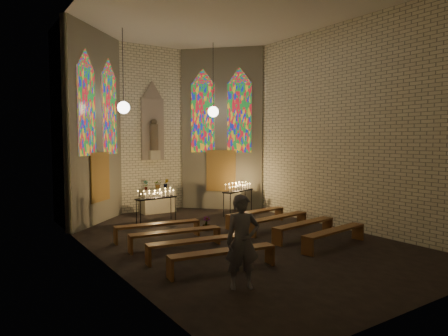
{
  "coord_description": "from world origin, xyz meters",
  "views": [
    {
      "loc": [
        -6.91,
        -9.89,
        3.03
      ],
      "look_at": [
        0.22,
        0.79,
        2.13
      ],
      "focal_mm": 32.0,
      "sensor_mm": 36.0,
      "label": 1
    }
  ],
  "objects_px": {
    "aisle_flower_pot": "(206,224)",
    "visitor": "(242,242)",
    "altar": "(158,201)",
    "votive_stand_right": "(238,189)",
    "votive_stand_left": "(156,196)"
  },
  "relations": [
    {
      "from": "visitor",
      "to": "altar",
      "type": "bearing_deg",
      "value": 99.9
    },
    {
      "from": "altar",
      "to": "aisle_flower_pot",
      "type": "relative_size",
      "value": 2.96
    },
    {
      "from": "votive_stand_right",
      "to": "altar",
      "type": "bearing_deg",
      "value": 118.24
    },
    {
      "from": "votive_stand_left",
      "to": "visitor",
      "type": "xyz_separation_m",
      "value": [
        -1.25,
        -7.04,
        -0.03
      ]
    },
    {
      "from": "votive_stand_right",
      "to": "votive_stand_left",
      "type": "bearing_deg",
      "value": 153.21
    },
    {
      "from": "votive_stand_right",
      "to": "visitor",
      "type": "distance_m",
      "value": 8.17
    },
    {
      "from": "altar",
      "to": "visitor",
      "type": "relative_size",
      "value": 0.73
    },
    {
      "from": "aisle_flower_pot",
      "to": "visitor",
      "type": "height_order",
      "value": "visitor"
    },
    {
      "from": "aisle_flower_pot",
      "to": "altar",
      "type": "bearing_deg",
      "value": 89.13
    },
    {
      "from": "votive_stand_right",
      "to": "visitor",
      "type": "relative_size",
      "value": 0.89
    },
    {
      "from": "votive_stand_left",
      "to": "votive_stand_right",
      "type": "bearing_deg",
      "value": -13.48
    },
    {
      "from": "altar",
      "to": "aisle_flower_pot",
      "type": "height_order",
      "value": "altar"
    },
    {
      "from": "votive_stand_left",
      "to": "visitor",
      "type": "bearing_deg",
      "value": -107.57
    },
    {
      "from": "altar",
      "to": "votive_stand_left",
      "type": "distance_m",
      "value": 2.12
    },
    {
      "from": "aisle_flower_pot",
      "to": "visitor",
      "type": "xyz_separation_m",
      "value": [
        -2.09,
        -4.87,
        0.73
      ]
    }
  ]
}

